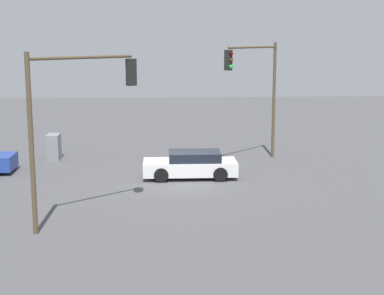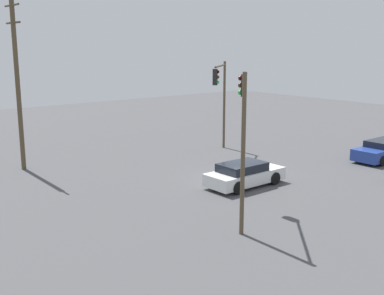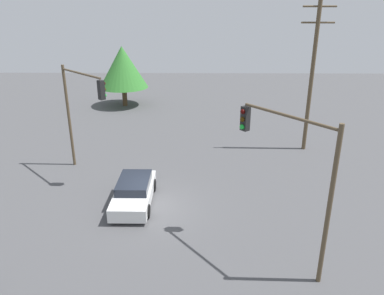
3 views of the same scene
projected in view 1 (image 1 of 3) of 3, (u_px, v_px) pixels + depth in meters
ground_plane at (182, 183)px, 28.48m from camera, size 80.00×80.00×0.00m
sedan_white at (191, 165)px, 29.41m from camera, size 2.02×4.66×1.33m
traffic_signal_main at (257, 81)px, 32.43m from camera, size 3.35×3.33×6.65m
traffic_signal_cross at (74, 106)px, 21.53m from camera, size 3.08×3.72×6.48m
electrical_cabinet at (54, 147)px, 33.75m from camera, size 1.19×0.69×1.46m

